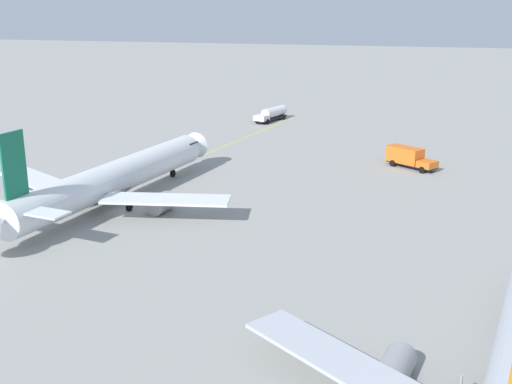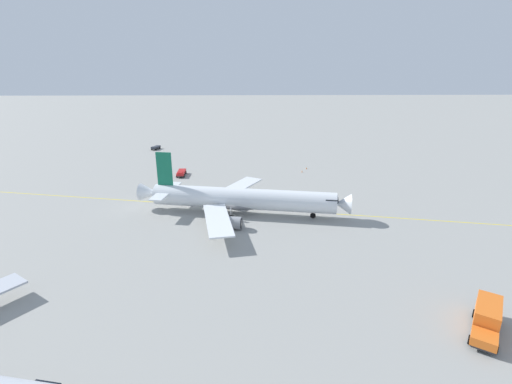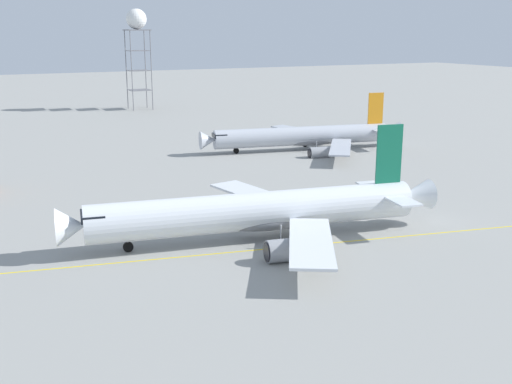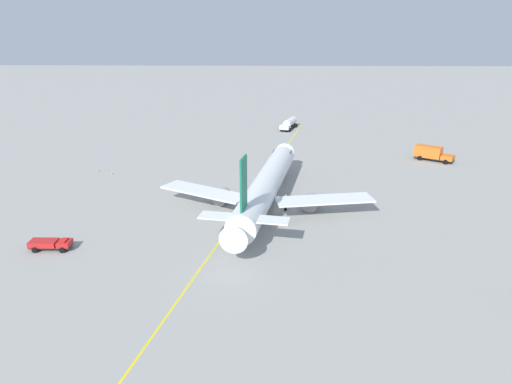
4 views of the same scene
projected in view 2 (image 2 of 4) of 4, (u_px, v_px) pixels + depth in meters
ground_plane at (229, 219)px, 73.99m from camera, size 600.00×600.00×0.00m
airliner_main at (241, 199)px, 75.66m from camera, size 34.11×43.16×12.36m
ops_pickup_truck at (181, 173)px, 102.50m from camera, size 5.32×2.29×1.41m
baggage_truck_truck at (156, 147)px, 133.49m from camera, size 4.37×2.80×1.22m
catering_truck_truck at (487, 318)px, 42.81m from camera, size 8.14×6.72×3.10m
taxiway_centreline at (245, 208)px, 79.79m from camera, size 26.97×132.80×0.01m
safety_cone_near at (302, 171)px, 105.85m from camera, size 0.36×0.36×0.55m
safety_cone_mid at (306, 168)px, 109.05m from camera, size 0.36×0.36×0.55m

